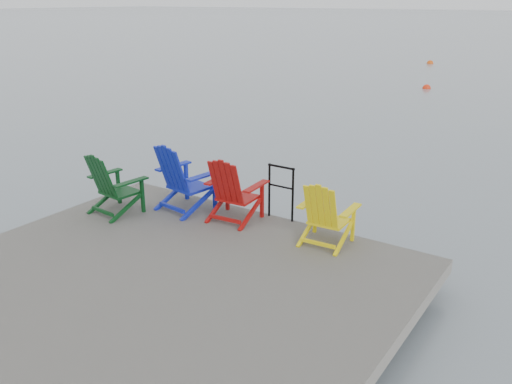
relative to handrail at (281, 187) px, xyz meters
The scene contains 9 objects.
ground 2.67m from the handrail, 95.83° to the right, with size 400.00×400.00×0.00m, color gray.
dock 2.56m from the handrail, 95.83° to the right, with size 6.00×5.00×1.40m.
handrail is the anchor object (origin of this frame).
chair_green 2.77m from the handrail, 151.09° to the right, with size 0.89×0.84×1.04m.
chair_blue 1.67m from the handrail, 159.60° to the right, with size 1.02×0.96×1.16m.
chair_red 0.77m from the handrail, 140.57° to the right, with size 0.89×0.83×1.06m.
chair_yellow 1.15m from the handrail, 24.64° to the right, with size 0.81×0.75×0.98m.
buoy_a 18.24m from the handrail, 99.81° to the left, with size 0.38×0.38×0.38m, color red.
buoy_b 28.66m from the handrail, 102.09° to the left, with size 0.41×0.41×0.41m, color #EE520E.
Camera 1 is at (4.46, -4.57, 3.90)m, focal length 38.00 mm.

